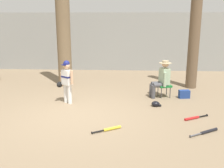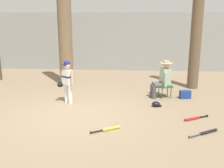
% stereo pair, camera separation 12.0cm
% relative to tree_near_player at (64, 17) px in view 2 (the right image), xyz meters
% --- Properties ---
extents(ground_plane, '(60.00, 60.00, 0.00)m').
position_rel_tree_near_player_xyz_m(ground_plane, '(1.06, -3.33, -2.56)').
color(ground_plane, '#7F6B51').
extents(concrete_back_wall, '(18.00, 0.36, 2.79)m').
position_rel_tree_near_player_xyz_m(concrete_back_wall, '(1.06, 3.18, -1.17)').
color(concrete_back_wall, gray).
rests_on(concrete_back_wall, ground).
extents(tree_near_player, '(0.69, 0.69, 5.78)m').
position_rel_tree_near_player_xyz_m(tree_near_player, '(0.00, 0.00, 0.00)').
color(tree_near_player, brown).
rests_on(tree_near_player, ground).
extents(tree_behind_spectator, '(0.56, 0.56, 4.86)m').
position_rel_tree_near_player_xyz_m(tree_behind_spectator, '(4.76, -0.20, -0.41)').
color(tree_behind_spectator, brown).
rests_on(tree_behind_spectator, ground).
extents(young_ballplayer, '(0.59, 0.40, 1.31)m').
position_rel_tree_near_player_xyz_m(young_ballplayer, '(0.59, -2.29, -1.82)').
color(young_ballplayer, white).
rests_on(young_ballplayer, ground).
extents(folding_stool, '(0.48, 0.48, 0.41)m').
position_rel_tree_near_player_xyz_m(folding_stool, '(3.60, -1.48, -2.20)').
color(folding_stool, '#196B2D').
rests_on(folding_stool, ground).
extents(seated_spectator, '(0.68, 0.54, 1.20)m').
position_rel_tree_near_player_xyz_m(seated_spectator, '(3.50, -1.51, -1.92)').
color(seated_spectator, '#47474C').
rests_on(seated_spectator, ground).
extents(handbag_beside_stool, '(0.36, 0.23, 0.26)m').
position_rel_tree_near_player_xyz_m(handbag_beside_stool, '(4.23, -1.58, -2.43)').
color(handbag_beside_stool, navy).
rests_on(handbag_beside_stool, ground).
extents(bat_red_barrel, '(0.68, 0.41, 0.07)m').
position_rel_tree_near_player_xyz_m(bat_red_barrel, '(4.09, -3.42, -2.53)').
color(bat_red_barrel, red).
rests_on(bat_red_barrel, ground).
extents(bat_yellow_trainer, '(0.66, 0.43, 0.07)m').
position_rel_tree_near_player_xyz_m(bat_yellow_trainer, '(2.00, -4.23, -2.53)').
color(bat_yellow_trainer, yellow).
rests_on(bat_yellow_trainer, ground).
extents(bat_black_composite, '(0.73, 0.49, 0.07)m').
position_rel_tree_near_player_xyz_m(bat_black_composite, '(4.19, -4.25, -2.53)').
color(bat_black_composite, black).
rests_on(bat_black_composite, ground).
extents(batting_helmet_black, '(0.28, 0.22, 0.16)m').
position_rel_tree_near_player_xyz_m(batting_helmet_black, '(3.23, -2.46, -2.49)').
color(batting_helmet_black, black).
rests_on(batting_helmet_black, ground).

